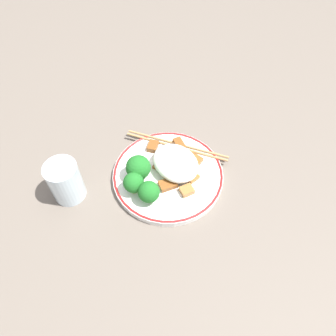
# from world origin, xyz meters

# --- Properties ---
(ground_plane) EXTENTS (3.00, 3.00, 0.00)m
(ground_plane) POSITION_xyz_m (0.00, 0.00, 0.00)
(ground_plane) COLOR #665B51
(plate) EXTENTS (0.24, 0.24, 0.02)m
(plate) POSITION_xyz_m (0.00, 0.00, 0.01)
(plate) COLOR white
(plate) RESTS_ON ground_plane
(rice_mound) EXTENTS (0.11, 0.09, 0.04)m
(rice_mound) POSITION_xyz_m (0.00, 0.02, 0.03)
(rice_mound) COLOR white
(rice_mound) RESTS_ON plate
(broccoli_back_left) EXTENTS (0.05, 0.05, 0.06)m
(broccoli_back_left) POSITION_xyz_m (-0.03, -0.05, 0.05)
(broccoli_back_left) COLOR #7FB756
(broccoli_back_left) RESTS_ON plate
(broccoli_back_center) EXTENTS (0.04, 0.04, 0.05)m
(broccoli_back_center) POSITION_xyz_m (-0.01, -0.08, 0.04)
(broccoli_back_center) COLOR #7FB756
(broccoli_back_center) RESTS_ON plate
(broccoli_back_right) EXTENTS (0.04, 0.04, 0.05)m
(broccoli_back_right) POSITION_xyz_m (0.02, -0.07, 0.04)
(broccoli_back_right) COLOR #7FB756
(broccoli_back_right) RESTS_ON plate
(meat_near_front) EXTENTS (0.04, 0.03, 0.01)m
(meat_near_front) POSITION_xyz_m (-0.04, 0.07, 0.02)
(meat_near_front) COLOR brown
(meat_near_front) RESTS_ON plate
(meat_near_left) EXTENTS (0.03, 0.03, 0.01)m
(meat_near_left) POSITION_xyz_m (0.06, 0.00, 0.02)
(meat_near_left) COLOR #9E6633
(meat_near_left) RESTS_ON plate
(meat_near_right) EXTENTS (0.03, 0.04, 0.01)m
(meat_near_right) POSITION_xyz_m (0.02, -0.02, 0.02)
(meat_near_right) COLOR brown
(meat_near_right) RESTS_ON plate
(meat_near_back) EXTENTS (0.04, 0.04, 0.01)m
(meat_near_back) POSITION_xyz_m (-0.03, 0.03, 0.02)
(meat_near_back) COLOR brown
(meat_near_back) RESTS_ON plate
(meat_on_rice_edge) EXTENTS (0.03, 0.03, 0.01)m
(meat_on_rice_edge) POSITION_xyz_m (0.04, 0.03, 0.02)
(meat_on_rice_edge) COLOR #995B28
(meat_on_rice_edge) RESTS_ON plate
(meat_mid_left) EXTENTS (0.04, 0.04, 0.01)m
(meat_mid_left) POSITION_xyz_m (0.01, 0.06, 0.02)
(meat_mid_left) COLOR brown
(meat_mid_left) RESTS_ON plate
(meat_mid_right) EXTENTS (0.03, 0.04, 0.01)m
(meat_mid_right) POSITION_xyz_m (-0.08, 0.02, 0.02)
(meat_mid_right) COLOR brown
(meat_mid_right) RESTS_ON plate
(meat_far_scatter) EXTENTS (0.04, 0.04, 0.01)m
(meat_far_scatter) POSITION_xyz_m (-0.02, -0.00, 0.02)
(meat_far_scatter) COLOR brown
(meat_far_scatter) RESTS_ON plate
(chopsticks) EXTENTS (0.21, 0.14, 0.01)m
(chopsticks) POSITION_xyz_m (-0.05, 0.06, 0.02)
(chopsticks) COLOR #AD8451
(chopsticks) RESTS_ON plate
(drinking_glass) EXTENTS (0.07, 0.07, 0.09)m
(drinking_glass) POSITION_xyz_m (-0.10, -0.18, 0.05)
(drinking_glass) COLOR silver
(drinking_glass) RESTS_ON ground_plane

